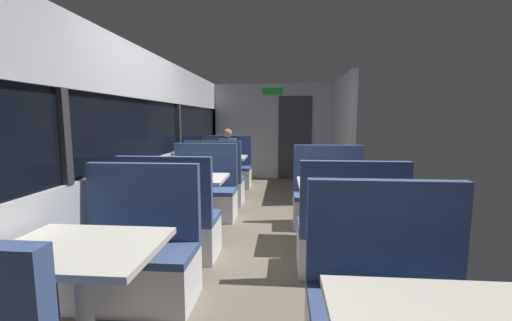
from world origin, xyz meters
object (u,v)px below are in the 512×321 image
(dining_table_far_window, at_px, (223,162))
(bench_far_window_facing_end, at_px, (215,185))
(dining_table_mid_window, at_px, (190,185))
(bench_front_aisle_facing_entry, at_px, (390,317))
(bench_far_window_facing_entry, at_px, (229,172))
(dining_table_rear_aisle, at_px, (337,191))
(bench_mid_window_facing_entry, at_px, (204,196))
(bench_near_window_facing_entry, at_px, (137,261))
(bench_rear_aisle_facing_entry, at_px, (328,202))
(dining_table_near_window, at_px, (82,262))
(seated_passenger, at_px, (228,163))
(bench_mid_window_facing_end, at_px, (172,227))
(bench_rear_aisle_facing_end, at_px, (348,239))

(dining_table_far_window, distance_m, bench_far_window_facing_end, 0.77)
(dining_table_mid_window, relative_size, bench_front_aisle_facing_entry, 0.82)
(bench_far_window_facing_entry, distance_m, dining_table_rear_aisle, 3.61)
(bench_front_aisle_facing_entry, bearing_deg, bench_mid_window_facing_entry, 122.39)
(bench_near_window_facing_entry, distance_m, bench_rear_aisle_facing_entry, 2.70)
(dining_table_near_window, xyz_separation_m, bench_far_window_facing_end, (0.00, 3.74, -0.31))
(dining_table_mid_window, height_order, seated_passenger, seated_passenger)
(seated_passenger, bearing_deg, bench_front_aisle_facing_entry, -70.20)
(bench_rear_aisle_facing_entry, bearing_deg, dining_table_far_window, 136.10)
(bench_near_window_facing_entry, height_order, dining_table_rear_aisle, bench_near_window_facing_entry)
(dining_table_far_window, bearing_deg, seated_passenger, 90.00)
(bench_front_aisle_facing_entry, bearing_deg, bench_near_window_facing_entry, 161.47)
(bench_near_window_facing_entry, relative_size, bench_far_window_facing_end, 1.00)
(bench_far_window_facing_entry, bearing_deg, bench_mid_window_facing_end, -90.00)
(bench_front_aisle_facing_entry, bearing_deg, bench_rear_aisle_facing_end, 90.00)
(bench_mid_window_facing_entry, xyz_separation_m, bench_front_aisle_facing_entry, (1.79, -2.82, 0.00))
(bench_far_window_facing_entry, relative_size, dining_table_rear_aisle, 1.22)
(dining_table_far_window, bearing_deg, dining_table_near_window, -90.00)
(bench_mid_window_facing_end, xyz_separation_m, bench_front_aisle_facing_entry, (1.79, -1.42, 0.00))
(bench_front_aisle_facing_entry, bearing_deg, dining_table_far_window, 112.39)
(dining_table_rear_aisle, relative_size, bench_rear_aisle_facing_end, 0.82)
(bench_rear_aisle_facing_end, bearing_deg, bench_far_window_facing_entry, 115.10)
(dining_table_mid_window, relative_size, dining_table_far_window, 1.00)
(bench_mid_window_facing_end, xyz_separation_m, bench_rear_aisle_facing_end, (1.79, -0.20, 0.00))
(bench_front_aisle_facing_entry, distance_m, dining_table_rear_aisle, 1.95)
(bench_mid_window_facing_end, height_order, bench_far_window_facing_end, same)
(bench_far_window_facing_entry, bearing_deg, bench_front_aisle_facing_entry, -70.46)
(dining_table_near_window, distance_m, bench_rear_aisle_facing_entry, 3.27)
(dining_table_near_window, bearing_deg, bench_rear_aisle_facing_entry, 56.67)
(dining_table_mid_window, distance_m, bench_mid_window_facing_end, 0.77)
(bench_rear_aisle_facing_end, bearing_deg, dining_table_far_window, 119.83)
(seated_passenger, bearing_deg, dining_table_far_window, -90.00)
(dining_table_mid_window, xyz_separation_m, bench_far_window_facing_end, (0.00, 1.52, -0.31))
(bench_rear_aisle_facing_end, xyz_separation_m, seated_passenger, (-1.79, 3.75, 0.21))
(bench_mid_window_facing_end, bearing_deg, seated_passenger, 90.00)
(bench_far_window_facing_entry, height_order, seated_passenger, seated_passenger)
(bench_rear_aisle_facing_end, bearing_deg, bench_rear_aisle_facing_entry, 90.00)
(dining_table_far_window, height_order, seated_passenger, seated_passenger)
(bench_rear_aisle_facing_entry, bearing_deg, bench_near_window_facing_entry, -131.52)
(bench_near_window_facing_entry, xyz_separation_m, bench_mid_window_facing_end, (0.00, 0.82, 0.00))
(dining_table_near_window, distance_m, bench_near_window_facing_entry, 0.77)
(bench_mid_window_facing_end, bearing_deg, bench_far_window_facing_entry, 90.00)
(bench_front_aisle_facing_entry, bearing_deg, bench_far_window_facing_end, 116.15)
(dining_table_far_window, relative_size, bench_far_window_facing_entry, 0.82)
(bench_mid_window_facing_end, bearing_deg, dining_table_near_window, -90.00)
(bench_mid_window_facing_entry, height_order, bench_far_window_facing_entry, same)
(bench_front_aisle_facing_entry, distance_m, bench_rear_aisle_facing_end, 1.22)
(dining_table_near_window, height_order, bench_mid_window_facing_end, bench_mid_window_facing_end)
(bench_mid_window_facing_entry, xyz_separation_m, dining_table_rear_aisle, (1.79, -0.90, 0.31))
(dining_table_rear_aisle, xyz_separation_m, bench_rear_aisle_facing_end, (0.00, -0.70, -0.31))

